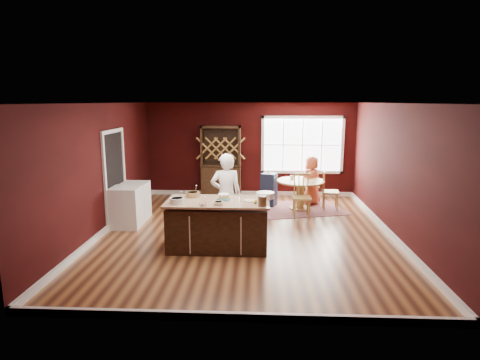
# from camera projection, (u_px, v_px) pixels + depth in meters

# --- Properties ---
(room_shell) EXTENTS (7.00, 7.00, 7.00)m
(room_shell) POSITION_uv_depth(u_px,v_px,m) (246.00, 170.00, 8.21)
(room_shell) COLOR brown
(room_shell) RESTS_ON ground
(window) EXTENTS (2.36, 0.10, 1.66)m
(window) POSITION_uv_depth(u_px,v_px,m) (302.00, 145.00, 11.51)
(window) COLOR white
(window) RESTS_ON room_shell
(doorway) EXTENTS (0.08, 1.26, 2.13)m
(doorway) POSITION_uv_depth(u_px,v_px,m) (115.00, 179.00, 9.01)
(doorway) COLOR white
(doorway) RESTS_ON room_shell
(kitchen_island) EXTENTS (1.92, 1.00, 0.92)m
(kitchen_island) POSITION_uv_depth(u_px,v_px,m) (218.00, 225.00, 7.55)
(kitchen_island) COLOR black
(kitchen_island) RESTS_ON ground
(dining_table) EXTENTS (1.22, 1.22, 0.75)m
(dining_table) POSITION_uv_depth(u_px,v_px,m) (300.00, 189.00, 10.27)
(dining_table) COLOR brown
(dining_table) RESTS_ON ground
(baker) EXTENTS (0.69, 0.51, 1.72)m
(baker) POSITION_uv_depth(u_px,v_px,m) (226.00, 195.00, 8.15)
(baker) COLOR white
(baker) RESTS_ON ground
(layer_cake) EXTENTS (0.28, 0.28, 0.12)m
(layer_cake) POSITION_uv_depth(u_px,v_px,m) (224.00, 197.00, 7.49)
(layer_cake) COLOR white
(layer_cake) RESTS_ON kitchen_island
(bowl_blue) EXTENTS (0.26, 0.26, 0.10)m
(bowl_blue) POSITION_uv_depth(u_px,v_px,m) (177.00, 201.00, 7.24)
(bowl_blue) COLOR silver
(bowl_blue) RESTS_ON kitchen_island
(bowl_yellow) EXTENTS (0.26, 0.26, 0.10)m
(bowl_yellow) POSITION_uv_depth(u_px,v_px,m) (193.00, 194.00, 7.73)
(bowl_yellow) COLOR #A57E4A
(bowl_yellow) RESTS_ON kitchen_island
(bowl_pink) EXTENTS (0.14, 0.14, 0.05)m
(bowl_pink) POSITION_uv_depth(u_px,v_px,m) (203.00, 204.00, 7.09)
(bowl_pink) COLOR silver
(bowl_pink) RESTS_ON kitchen_island
(bowl_olive) EXTENTS (0.17, 0.17, 0.07)m
(bowl_olive) POSITION_uv_depth(u_px,v_px,m) (218.00, 203.00, 7.12)
(bowl_olive) COLOR beige
(bowl_olive) RESTS_ON kitchen_island
(drinking_glass) EXTENTS (0.07, 0.07, 0.14)m
(drinking_glass) POSITION_uv_depth(u_px,v_px,m) (240.00, 198.00, 7.39)
(drinking_glass) COLOR white
(drinking_glass) RESTS_ON kitchen_island
(dinner_plate) EXTENTS (0.26, 0.26, 0.02)m
(dinner_plate) POSITION_uv_depth(u_px,v_px,m) (250.00, 200.00, 7.43)
(dinner_plate) COLOR beige
(dinner_plate) RESTS_ON kitchen_island
(white_tub) EXTENTS (0.34, 0.34, 0.12)m
(white_tub) POSITION_uv_depth(u_px,v_px,m) (265.00, 195.00, 7.62)
(white_tub) COLOR silver
(white_tub) RESTS_ON kitchen_island
(stoneware_crock) EXTENTS (0.15, 0.15, 0.18)m
(stoneware_crock) POSITION_uv_depth(u_px,v_px,m) (262.00, 201.00, 7.05)
(stoneware_crock) COLOR brown
(stoneware_crock) RESTS_ON kitchen_island
(toy_figurine) EXTENTS (0.05, 0.05, 0.08)m
(toy_figurine) POSITION_uv_depth(u_px,v_px,m) (256.00, 202.00, 7.21)
(toy_figurine) COLOR yellow
(toy_figurine) RESTS_ON kitchen_island
(rug) EXTENTS (2.43, 2.08, 0.01)m
(rug) POSITION_uv_depth(u_px,v_px,m) (300.00, 209.00, 10.37)
(rug) COLOR brown
(rug) RESTS_ON ground
(chair_east) EXTENTS (0.43, 0.45, 1.02)m
(chair_east) POSITION_uv_depth(u_px,v_px,m) (331.00, 190.00, 10.22)
(chair_east) COLOR #916238
(chair_east) RESTS_ON ground
(chair_south) EXTENTS (0.45, 0.42, 1.06)m
(chair_south) POSITION_uv_depth(u_px,v_px,m) (302.00, 196.00, 9.50)
(chair_south) COLOR brown
(chair_south) RESTS_ON ground
(chair_north) EXTENTS (0.52, 0.52, 0.90)m
(chair_north) POSITION_uv_depth(u_px,v_px,m) (310.00, 185.00, 11.06)
(chair_north) COLOR brown
(chair_north) RESTS_ON ground
(seated_woman) EXTENTS (0.76, 0.71, 1.31)m
(seated_woman) POSITION_uv_depth(u_px,v_px,m) (311.00, 180.00, 10.73)
(seated_woman) COLOR #BD5335
(seated_woman) RESTS_ON ground
(high_chair) EXTENTS (0.47, 0.47, 0.92)m
(high_chair) POSITION_uv_depth(u_px,v_px,m) (269.00, 189.00, 10.60)
(high_chair) COLOR black
(high_chair) RESTS_ON ground
(toddler) EXTENTS (0.18, 0.14, 0.26)m
(toddler) POSITION_uv_depth(u_px,v_px,m) (271.00, 175.00, 10.59)
(toddler) COLOR #8CA5BF
(toddler) RESTS_ON high_chair
(table_plate) EXTENTS (0.19, 0.19, 0.01)m
(table_plate) POSITION_uv_depth(u_px,v_px,m) (311.00, 181.00, 10.07)
(table_plate) COLOR beige
(table_plate) RESTS_ON dining_table
(table_cup) EXTENTS (0.13, 0.13, 0.09)m
(table_cup) POSITION_uv_depth(u_px,v_px,m) (292.00, 177.00, 10.42)
(table_cup) COLOR white
(table_cup) RESTS_ON dining_table
(hutch) EXTENTS (1.12, 0.47, 2.06)m
(hutch) POSITION_uv_depth(u_px,v_px,m) (221.00, 162.00, 11.47)
(hutch) COLOR black
(hutch) RESTS_ON ground
(washer) EXTENTS (0.62, 0.60, 0.90)m
(washer) POSITION_uv_depth(u_px,v_px,m) (126.00, 207.00, 8.79)
(washer) COLOR silver
(washer) RESTS_ON ground
(dryer) EXTENTS (0.60, 0.58, 0.87)m
(dryer) POSITION_uv_depth(u_px,v_px,m) (135.00, 201.00, 9.42)
(dryer) COLOR silver
(dryer) RESTS_ON ground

